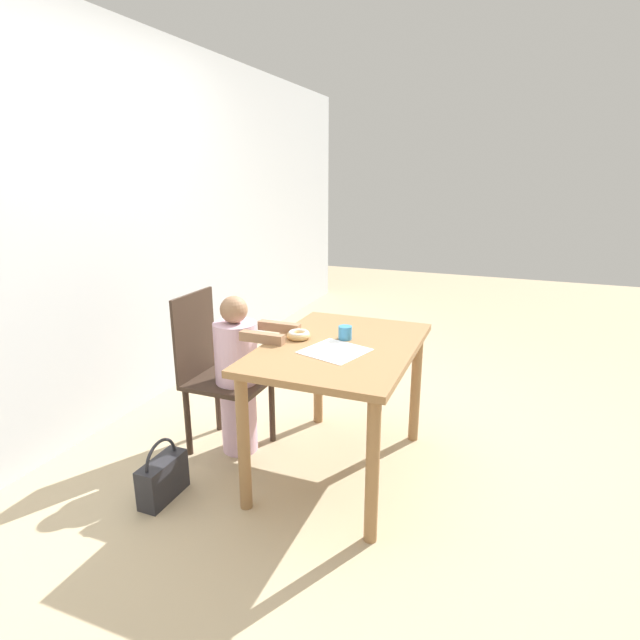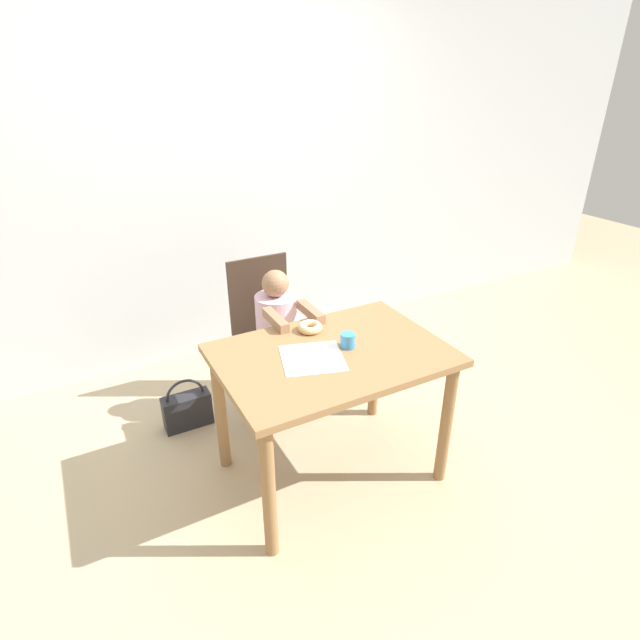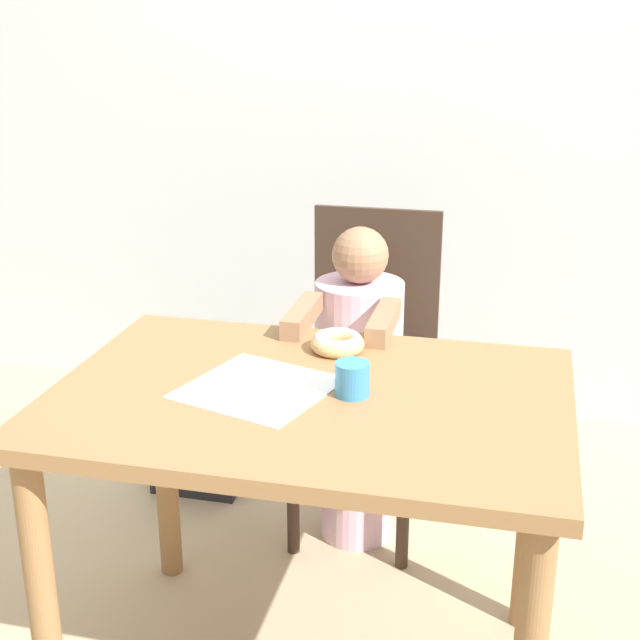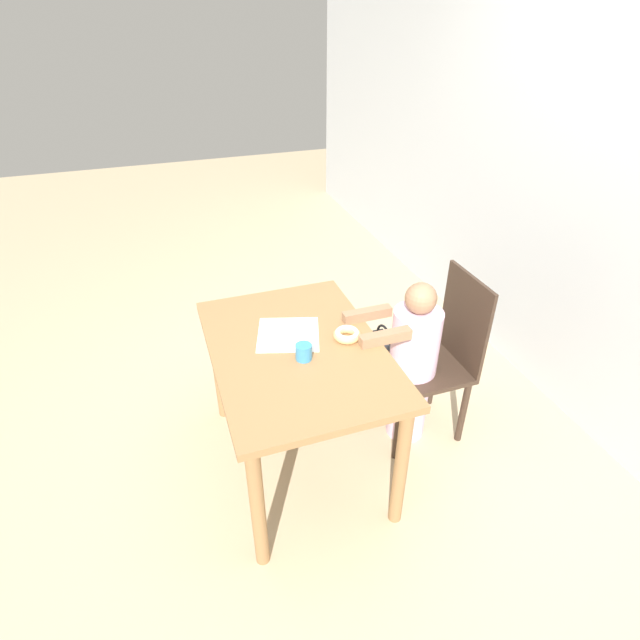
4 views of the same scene
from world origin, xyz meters
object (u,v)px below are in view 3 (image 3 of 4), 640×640
at_px(chair, 367,373).
at_px(donut, 338,342).
at_px(cup, 352,379).
at_px(child_figure, 358,390).
at_px(handbag, 195,458).

xyz_separation_m(chair, donut, (0.02, -0.51, 0.29)).
distance_m(donut, cup, 0.25).
bearing_deg(child_figure, donut, -86.75).
height_order(chair, child_figure, child_figure).
bearing_deg(handbag, cup, -48.22).
height_order(child_figure, cup, child_figure).
xyz_separation_m(chair, child_figure, (-0.00, -0.14, 0.00)).
bearing_deg(child_figure, handbag, 167.05).
bearing_deg(handbag, donut, -41.08).
bearing_deg(child_figure, cup, -80.36).
xyz_separation_m(donut, cup, (0.08, -0.23, 0.01)).
distance_m(donut, handbag, 0.99).
distance_m(handbag, cup, 1.18).
xyz_separation_m(child_figure, cup, (0.10, -0.61, 0.30)).
bearing_deg(donut, chair, 92.38).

